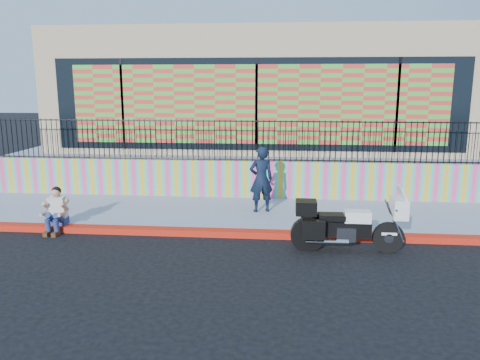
# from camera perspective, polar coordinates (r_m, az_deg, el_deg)

# --- Properties ---
(ground) EXTENTS (90.00, 90.00, 0.00)m
(ground) POSITION_cam_1_polar(r_m,az_deg,el_deg) (10.90, 0.69, -6.92)
(ground) COLOR black
(ground) RESTS_ON ground
(red_curb) EXTENTS (16.00, 0.30, 0.15)m
(red_curb) POSITION_cam_1_polar(r_m,az_deg,el_deg) (10.88, 0.69, -6.55)
(red_curb) COLOR #B5140C
(red_curb) RESTS_ON ground
(sidewalk) EXTENTS (16.00, 3.00, 0.15)m
(sidewalk) POSITION_cam_1_polar(r_m,az_deg,el_deg) (12.46, 1.29, -4.19)
(sidewalk) COLOR gray
(sidewalk) RESTS_ON ground
(mural_wall) EXTENTS (16.00, 0.20, 1.10)m
(mural_wall) POSITION_cam_1_polar(r_m,az_deg,el_deg) (13.86, 1.75, 0.10)
(mural_wall) COLOR #F03F85
(mural_wall) RESTS_ON sidewalk
(metal_fence) EXTENTS (15.80, 0.04, 1.20)m
(metal_fence) POSITION_cam_1_polar(r_m,az_deg,el_deg) (13.68, 1.78, 4.82)
(metal_fence) COLOR black
(metal_fence) RESTS_ON mural_wall
(elevated_platform) EXTENTS (16.00, 10.00, 1.25)m
(elevated_platform) POSITION_cam_1_polar(r_m,az_deg,el_deg) (18.89, 2.69, 2.95)
(elevated_platform) COLOR gray
(elevated_platform) RESTS_ON ground
(storefront_building) EXTENTS (14.00, 8.06, 4.00)m
(storefront_building) POSITION_cam_1_polar(r_m,az_deg,el_deg) (18.46, 2.73, 10.93)
(storefront_building) COLOR tan
(storefront_building) RESTS_ON elevated_platform
(police_motorcycle) EXTENTS (2.32, 0.77, 1.44)m
(police_motorcycle) POSITION_cam_1_polar(r_m,az_deg,el_deg) (10.07, 12.80, -5.20)
(police_motorcycle) COLOR black
(police_motorcycle) RESTS_ON ground
(police_officer) EXTENTS (0.72, 0.58, 1.74)m
(police_officer) POSITION_cam_1_polar(r_m,az_deg,el_deg) (12.26, 2.60, 0.09)
(police_officer) COLOR black
(police_officer) RESTS_ON sidewalk
(seated_man) EXTENTS (0.54, 0.71, 1.06)m
(seated_man) POSITION_cam_1_polar(r_m,az_deg,el_deg) (11.91, -21.59, -3.90)
(seated_man) COLOR navy
(seated_man) RESTS_ON ground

